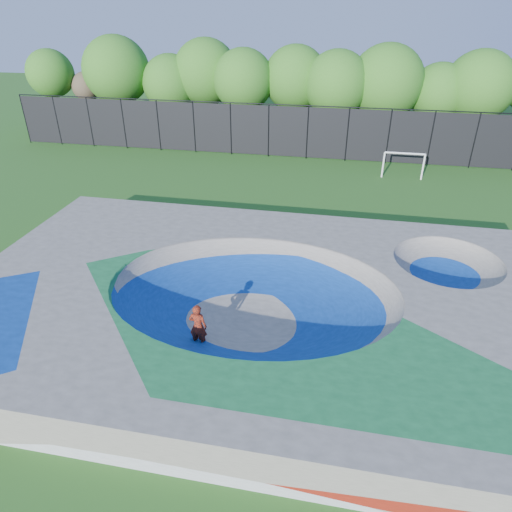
{
  "coord_description": "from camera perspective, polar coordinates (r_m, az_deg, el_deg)",
  "views": [
    {
      "loc": [
        2.85,
        -13.96,
        10.81
      ],
      "look_at": [
        -0.47,
        3.0,
        1.1
      ],
      "focal_mm": 32.0,
      "sensor_mm": 36.0,
      "label": 1
    }
  ],
  "objects": [
    {
      "name": "ground",
      "position": [
        17.88,
        -0.37,
        -7.86
      ],
      "size": [
        120.0,
        120.0,
        0.0
      ],
      "primitive_type": "plane",
      "color": "#235617",
      "rests_on": "ground"
    },
    {
      "name": "skater",
      "position": [
        16.2,
        -7.25,
        -8.72
      ],
      "size": [
        0.67,
        0.46,
        1.77
      ],
      "primitive_type": "imported",
      "rotation": [
        0.0,
        0.0,
        3.09
      ],
      "color": "red",
      "rests_on": "ground"
    },
    {
      "name": "skateboard",
      "position": [
        16.74,
        -7.07,
        -11.04
      ],
      "size": [
        0.81,
        0.34,
        0.05
      ],
      "primitive_type": "cube",
      "rotation": [
        0.0,
        0.0,
        -0.16
      ],
      "color": "black",
      "rests_on": "ground"
    },
    {
      "name": "treeline",
      "position": [
        40.43,
        7.5,
        20.85
      ],
      "size": [
        52.03,
        6.97,
        8.38
      ],
      "color": "#4A3425",
      "rests_on": "ground"
    },
    {
      "name": "fence",
      "position": [
        36.14,
        6.45,
        15.2
      ],
      "size": [
        48.09,
        0.09,
        4.04
      ],
      "color": "black",
      "rests_on": "ground"
    },
    {
      "name": "skate_deck",
      "position": [
        17.44,
        -0.38,
        -5.89
      ],
      "size": [
        22.0,
        14.0,
        1.5
      ],
      "primitive_type": "cube",
      "color": "gray",
      "rests_on": "ground"
    },
    {
      "name": "soccer_goal",
      "position": [
        33.35,
        18.0,
        11.27
      ],
      "size": [
        2.77,
        0.12,
        1.82
      ],
      "color": "white",
      "rests_on": "ground"
    }
  ]
}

